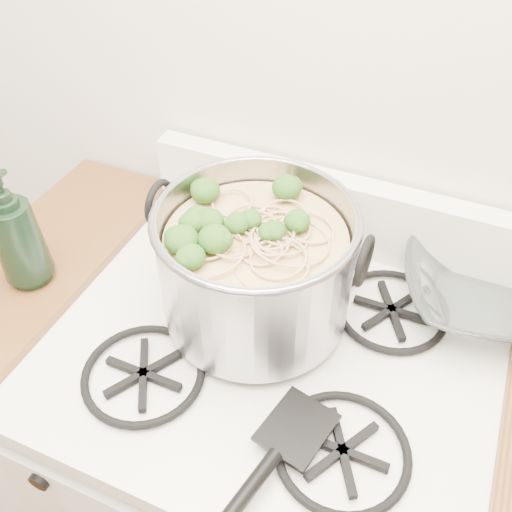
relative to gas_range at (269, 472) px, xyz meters
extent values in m
plane|color=silver|center=(0.00, 0.34, 0.91)|extent=(3.60, 0.00, 3.60)
cube|color=white|center=(0.00, 0.00, -0.03)|extent=(0.76, 0.65, 0.81)
cube|color=white|center=(0.00, 0.00, 0.44)|extent=(0.76, 0.65, 0.04)
cube|color=black|center=(0.00, 0.00, 0.48)|extent=(0.60, 0.56, 0.02)
cylinder|color=black|center=(-0.28, -0.32, 0.34)|extent=(0.04, 0.03, 0.04)
cube|color=silver|center=(-0.51, 0.00, 0.00)|extent=(0.25, 0.65, 0.88)
cube|color=#512F13|center=(-0.51, 0.00, 0.46)|extent=(0.25, 0.65, 0.04)
cylinder|color=#96969E|center=(-0.05, 0.05, 0.59)|extent=(0.32, 0.32, 0.21)
torus|color=#96969E|center=(-0.05, 0.05, 0.70)|extent=(0.33, 0.33, 0.01)
torus|color=black|center=(-0.23, 0.05, 0.67)|extent=(0.01, 0.08, 0.08)
torus|color=black|center=(0.12, 0.05, 0.67)|extent=(0.01, 0.08, 0.08)
cylinder|color=tan|center=(-0.05, 0.05, 0.57)|extent=(0.30, 0.30, 0.17)
sphere|color=#2A5617|center=(-0.05, 0.05, 0.68)|extent=(0.04, 0.04, 0.04)
sphere|color=#2A5617|center=(-0.05, 0.05, 0.68)|extent=(0.04, 0.04, 0.04)
sphere|color=#2A5617|center=(-0.05, 0.05, 0.68)|extent=(0.04, 0.04, 0.04)
sphere|color=#2A5617|center=(-0.05, 0.05, 0.68)|extent=(0.04, 0.04, 0.04)
sphere|color=#2A5617|center=(-0.05, 0.05, 0.68)|extent=(0.04, 0.04, 0.04)
sphere|color=#2A5617|center=(-0.05, 0.05, 0.68)|extent=(0.04, 0.04, 0.04)
sphere|color=#2A5617|center=(-0.05, 0.05, 0.68)|extent=(0.04, 0.04, 0.04)
sphere|color=#2A5617|center=(-0.05, 0.05, 0.68)|extent=(0.04, 0.04, 0.04)
sphere|color=#2A5617|center=(-0.05, 0.05, 0.68)|extent=(0.04, 0.04, 0.04)
sphere|color=#2A5617|center=(-0.05, 0.05, 0.68)|extent=(0.04, 0.04, 0.04)
sphere|color=#2A5617|center=(-0.05, 0.05, 0.68)|extent=(0.04, 0.04, 0.04)
sphere|color=#2A5617|center=(-0.05, 0.05, 0.68)|extent=(0.04, 0.04, 0.04)
sphere|color=#2A5617|center=(-0.05, 0.05, 0.68)|extent=(0.04, 0.04, 0.04)
imported|color=white|center=(0.31, 0.22, 0.50)|extent=(0.14, 0.14, 0.03)
imported|color=black|center=(-0.48, -0.05, 0.60)|extent=(0.12, 0.12, 0.24)
camera|label=1|loc=(0.22, -0.58, 1.26)|focal=40.00mm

